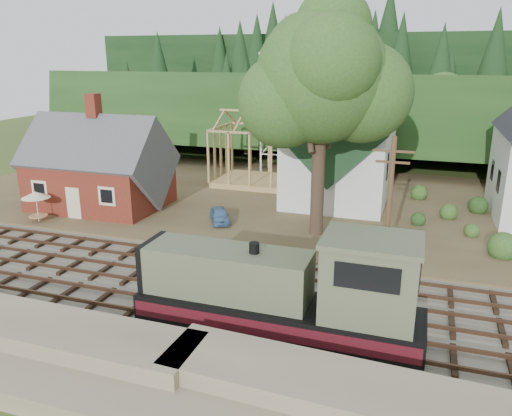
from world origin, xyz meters
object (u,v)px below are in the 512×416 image
(patio_set, at_px, (36,196))
(car_blue, at_px, (220,215))
(locomotive, at_px, (287,292))
(car_green, at_px, (87,196))

(patio_set, bearing_deg, car_blue, 17.79)
(locomotive, xyz_separation_m, patio_set, (-21.52, 9.04, 0.04))
(car_blue, distance_m, patio_set, 13.55)
(car_blue, bearing_deg, locomotive, -85.90)
(car_blue, xyz_separation_m, patio_set, (-12.84, -4.12, 1.40))
(car_green, xyz_separation_m, patio_set, (-0.46, -5.25, 1.31))
(car_green, distance_m, patio_set, 5.43)
(locomotive, xyz_separation_m, car_blue, (-8.68, 13.16, -1.36))
(car_green, relative_size, patio_set, 1.67)
(car_green, bearing_deg, car_blue, -73.97)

